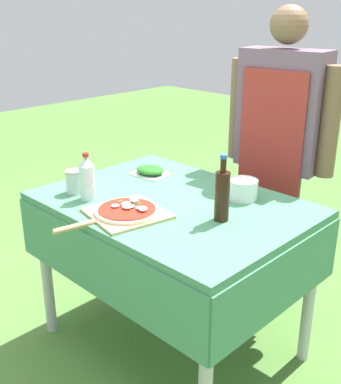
{
  "coord_description": "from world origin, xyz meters",
  "views": [
    {
      "loc": [
        1.42,
        -1.46,
        1.63
      ],
      "look_at": [
        -0.01,
        0.0,
        0.83
      ],
      "focal_mm": 45.0,
      "sensor_mm": 36.0,
      "label": 1
    }
  ],
  "objects_px": {
    "prep_table": "(172,222)",
    "mixing_tub": "(243,189)",
    "water_bottle": "(87,178)",
    "oil_bottle": "(222,195)",
    "herb_container": "(150,171)",
    "pizza_on_peel": "(125,212)",
    "sauce_jar": "(74,183)",
    "person_cook": "(279,140)"
  },
  "relations": [
    {
      "from": "pizza_on_peel",
      "to": "water_bottle",
      "type": "relative_size",
      "value": 2.27
    },
    {
      "from": "oil_bottle",
      "to": "sauce_jar",
      "type": "bearing_deg",
      "value": -160.47
    },
    {
      "from": "herb_container",
      "to": "mixing_tub",
      "type": "xyz_separation_m",
      "value": [
        0.55,
        0.07,
        0.02
      ]
    },
    {
      "from": "pizza_on_peel",
      "to": "sauce_jar",
      "type": "xyz_separation_m",
      "value": [
        -0.37,
        0.0,
        0.03
      ]
    },
    {
      "from": "sauce_jar",
      "to": "herb_container",
      "type": "bearing_deg",
      "value": 81.3
    },
    {
      "from": "mixing_tub",
      "to": "pizza_on_peel",
      "type": "bearing_deg",
      "value": -116.01
    },
    {
      "from": "oil_bottle",
      "to": "mixing_tub",
      "type": "xyz_separation_m",
      "value": [
        -0.08,
        0.25,
        -0.07
      ]
    },
    {
      "from": "prep_table",
      "to": "herb_container",
      "type": "distance_m",
      "value": 0.4
    },
    {
      "from": "pizza_on_peel",
      "to": "oil_bottle",
      "type": "xyz_separation_m",
      "value": [
        0.32,
        0.25,
        0.1
      ]
    },
    {
      "from": "oil_bottle",
      "to": "herb_container",
      "type": "bearing_deg",
      "value": 163.63
    },
    {
      "from": "pizza_on_peel",
      "to": "mixing_tub",
      "type": "xyz_separation_m",
      "value": [
        0.24,
        0.5,
        0.03
      ]
    },
    {
      "from": "pizza_on_peel",
      "to": "herb_container",
      "type": "bearing_deg",
      "value": 136.9
    },
    {
      "from": "water_bottle",
      "to": "sauce_jar",
      "type": "relative_size",
      "value": 1.99
    },
    {
      "from": "person_cook",
      "to": "pizza_on_peel",
      "type": "bearing_deg",
      "value": 76.54
    },
    {
      "from": "pizza_on_peel",
      "to": "herb_container",
      "type": "relative_size",
      "value": 2.56
    },
    {
      "from": "prep_table",
      "to": "water_bottle",
      "type": "xyz_separation_m",
      "value": [
        -0.29,
        -0.26,
        0.21
      ]
    },
    {
      "from": "mixing_tub",
      "to": "sauce_jar",
      "type": "xyz_separation_m",
      "value": [
        -0.62,
        -0.5,
        0.0
      ]
    },
    {
      "from": "pizza_on_peel",
      "to": "prep_table",
      "type": "bearing_deg",
      "value": 94.5
    },
    {
      "from": "oil_bottle",
      "to": "prep_table",
      "type": "bearing_deg",
      "value": 178.88
    },
    {
      "from": "prep_table",
      "to": "pizza_on_peel",
      "type": "distance_m",
      "value": 0.28
    },
    {
      "from": "mixing_tub",
      "to": "water_bottle",
      "type": "bearing_deg",
      "value": -135.13
    },
    {
      "from": "person_cook",
      "to": "oil_bottle",
      "type": "distance_m",
      "value": 0.73
    },
    {
      "from": "herb_container",
      "to": "prep_table",
      "type": "bearing_deg",
      "value": -27.87
    },
    {
      "from": "person_cook",
      "to": "mixing_tub",
      "type": "height_order",
      "value": "person_cook"
    },
    {
      "from": "person_cook",
      "to": "pizza_on_peel",
      "type": "xyz_separation_m",
      "value": [
        -0.13,
        -0.96,
        -0.16
      ]
    },
    {
      "from": "water_bottle",
      "to": "herb_container",
      "type": "relative_size",
      "value": 1.13
    },
    {
      "from": "mixing_tub",
      "to": "sauce_jar",
      "type": "height_order",
      "value": "sauce_jar"
    },
    {
      "from": "prep_table",
      "to": "oil_bottle",
      "type": "bearing_deg",
      "value": -1.12
    },
    {
      "from": "oil_bottle",
      "to": "water_bottle",
      "type": "relative_size",
      "value": 1.28
    },
    {
      "from": "mixing_tub",
      "to": "person_cook",
      "type": "bearing_deg",
      "value": 103.56
    },
    {
      "from": "prep_table",
      "to": "mixing_tub",
      "type": "distance_m",
      "value": 0.36
    },
    {
      "from": "water_bottle",
      "to": "mixing_tub",
      "type": "xyz_separation_m",
      "value": [
        0.5,
        0.5,
        -0.06
      ]
    },
    {
      "from": "pizza_on_peel",
      "to": "water_bottle",
      "type": "height_order",
      "value": "water_bottle"
    },
    {
      "from": "pizza_on_peel",
      "to": "sauce_jar",
      "type": "distance_m",
      "value": 0.37
    },
    {
      "from": "oil_bottle",
      "to": "water_bottle",
      "type": "xyz_separation_m",
      "value": [
        -0.58,
        -0.25,
        -0.01
      ]
    },
    {
      "from": "pizza_on_peel",
      "to": "herb_container",
      "type": "xyz_separation_m",
      "value": [
        -0.31,
        0.43,
        0.01
      ]
    },
    {
      "from": "pizza_on_peel",
      "to": "herb_container",
      "type": "height_order",
      "value": "pizza_on_peel"
    },
    {
      "from": "water_bottle",
      "to": "mixing_tub",
      "type": "distance_m",
      "value": 0.71
    },
    {
      "from": "prep_table",
      "to": "water_bottle",
      "type": "bearing_deg",
      "value": -138.74
    },
    {
      "from": "oil_bottle",
      "to": "water_bottle",
      "type": "bearing_deg",
      "value": -156.71
    },
    {
      "from": "oil_bottle",
      "to": "sauce_jar",
      "type": "relative_size",
      "value": 2.54
    },
    {
      "from": "prep_table",
      "to": "sauce_jar",
      "type": "xyz_separation_m",
      "value": [
        -0.4,
        -0.25,
        0.16
      ]
    }
  ]
}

